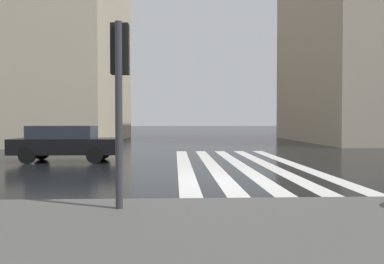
{
  "coord_description": "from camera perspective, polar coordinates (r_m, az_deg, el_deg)",
  "views": [
    {
      "loc": [
        -10.54,
        0.95,
        1.61
      ],
      "look_at": [
        3.45,
        0.35,
        1.21
      ],
      "focal_mm": 37.71,
      "sensor_mm": 36.0,
      "label": 1
    }
  ],
  "objects": [
    {
      "name": "ground_plane",
      "position": [
        10.71,
        2.68,
        -7.03
      ],
      "size": [
        220.0,
        220.0,
        0.0
      ],
      "primitive_type": "plane",
      "color": "black"
    },
    {
      "name": "zebra_crossing",
      "position": [
        14.82,
        6.68,
        -4.61
      ],
      "size": [
        13.0,
        4.5,
        0.01
      ],
      "color": "silver",
      "rests_on": "ground_plane"
    },
    {
      "name": "traffic_signal_post",
      "position": [
        6.93,
        -10.2,
        8.0
      ],
      "size": [
        0.44,
        0.3,
        3.09
      ],
      "color": "#333338",
      "rests_on": "sidewalk_pavement"
    },
    {
      "name": "car_black",
      "position": [
        16.63,
        -17.43,
        -1.4
      ],
      "size": [
        1.85,
        4.1,
        1.41
      ],
      "color": "black",
      "rests_on": "ground_plane"
    }
  ]
}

